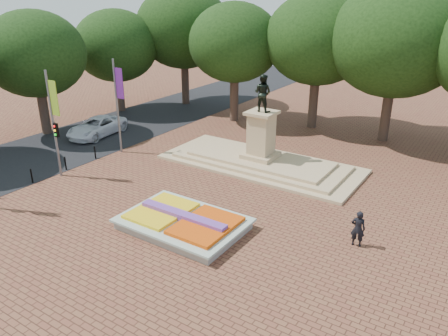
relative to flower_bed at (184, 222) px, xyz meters
The scene contains 10 objects.
ground 2.28m from the flower_bed, 117.19° to the left, with size 90.00×90.00×0.00m, color brown.
asphalt_street 17.49m from the flower_bed, 156.41° to the left, with size 9.00×90.00×0.02m, color black.
flower_bed is the anchor object (origin of this frame).
monument 10.07m from the flower_bed, 95.87° to the left, with size 14.00×6.00×6.40m.
tree_row_back 21.01m from the flower_bed, 86.26° to the left, with size 44.80×8.80×10.43m.
tree_row_street 22.40m from the flower_bed, 162.01° to the left, with size 8.40×25.40×9.98m.
banner_poles 11.66m from the flower_bed, behind, with size 0.88×11.17×7.00m.
bollard_row 11.74m from the flower_bed, behind, with size 0.12×13.12×0.98m.
van 17.86m from the flower_bed, 152.54° to the left, with size 2.57×5.58×1.55m, color white.
pedestrian 8.68m from the flower_bed, 23.01° to the left, with size 0.68×0.44×1.85m, color black.
Camera 1 is at (13.70, -17.35, 11.54)m, focal length 35.00 mm.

